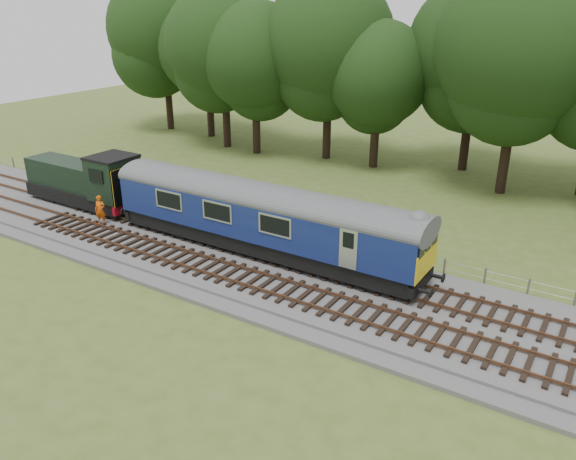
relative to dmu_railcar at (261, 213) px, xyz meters
The scene contains 9 objects.
ground 4.21m from the dmu_railcar, 25.03° to the right, with size 120.00×120.00×0.00m, color #4C5E22.
ballast 4.11m from the dmu_railcar, 25.03° to the right, with size 70.00×7.00×0.35m, color #4C4C4F.
track_north 3.71m from the dmu_railcar, ahead, with size 67.20×2.40×0.21m.
track_south 4.77m from the dmu_railcar, 45.01° to the right, with size 67.20×2.40×0.21m.
fence 5.04m from the dmu_railcar, 45.95° to the left, with size 64.00×0.12×1.00m, color #6B6054, non-canonical shape.
tree_line 20.98m from the dmu_railcar, 81.72° to the left, with size 70.00×8.00×18.00m, color black, non-canonical shape.
dmu_railcar is the anchor object (origin of this frame).
shunter_loco 13.94m from the dmu_railcar, behind, with size 8.92×2.60×3.38m.
worker 10.80m from the dmu_railcar, behind, with size 0.65×0.43×1.79m, color #EC580C.
Camera 1 is at (12.90, -21.11, 13.00)m, focal length 35.00 mm.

